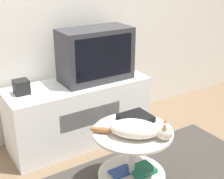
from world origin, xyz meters
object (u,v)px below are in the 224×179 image
Objects in this scene: tv at (96,55)px; dvd_box at (136,118)px; speaker at (21,87)px; cat at (138,129)px.

dvd_box is at bearing -96.67° from tv.
tv reaches higher than speaker.
dvd_box is at bearing 100.86° from cat.
tv is 5.47× the size of speaker.
cat is at bearing -63.93° from speaker.
tv is 0.72m from speaker.
dvd_box is (0.60, -0.78, -0.11)m from speaker.
cat is at bearing -122.07° from dvd_box.
tv is at bearing 120.31° from cat.
cat is (-0.21, -0.94, -0.26)m from tv.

